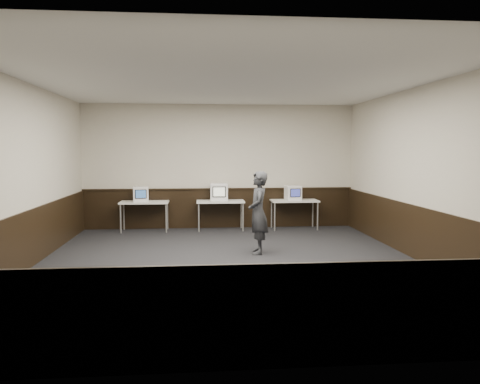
% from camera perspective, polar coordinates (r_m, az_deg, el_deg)
% --- Properties ---
extents(floor, '(8.00, 8.00, 0.00)m').
position_cam_1_polar(floor, '(8.42, -1.16, -8.83)').
color(floor, black).
rests_on(floor, ground).
extents(ceiling, '(8.00, 8.00, 0.00)m').
position_cam_1_polar(ceiling, '(8.25, -1.21, 13.28)').
color(ceiling, white).
rests_on(ceiling, back_wall).
extents(back_wall, '(7.00, 0.00, 7.00)m').
position_cam_1_polar(back_wall, '(12.17, -2.51, 3.12)').
color(back_wall, beige).
rests_on(back_wall, ground).
extents(front_wall, '(7.00, 0.00, 7.00)m').
position_cam_1_polar(front_wall, '(4.21, 2.64, -0.83)').
color(front_wall, beige).
rests_on(front_wall, ground).
extents(left_wall, '(0.00, 8.00, 8.00)m').
position_cam_1_polar(left_wall, '(8.67, -24.95, 1.80)').
color(left_wall, beige).
rests_on(left_wall, ground).
extents(right_wall, '(0.00, 8.00, 8.00)m').
position_cam_1_polar(right_wall, '(9.12, 21.35, 2.07)').
color(right_wall, beige).
rests_on(right_wall, ground).
extents(wainscot_back, '(6.98, 0.04, 1.00)m').
position_cam_1_polar(wainscot_back, '(12.24, -2.48, -2.04)').
color(wainscot_back, black).
rests_on(wainscot_back, back_wall).
extents(wainscot_front, '(6.98, 0.04, 1.00)m').
position_cam_1_polar(wainscot_front, '(4.48, 2.54, -14.94)').
color(wainscot_front, black).
rests_on(wainscot_front, front_wall).
extents(wainscot_left, '(0.04, 7.98, 1.00)m').
position_cam_1_polar(wainscot_left, '(8.79, -24.55, -5.38)').
color(wainscot_left, black).
rests_on(wainscot_left, left_wall).
extents(wainscot_right, '(0.04, 7.98, 1.00)m').
position_cam_1_polar(wainscot_right, '(9.23, 21.01, -4.76)').
color(wainscot_right, black).
rests_on(wainscot_right, right_wall).
extents(wainscot_rail, '(6.98, 0.06, 0.04)m').
position_cam_1_polar(wainscot_rail, '(12.16, -2.49, 0.38)').
color(wainscot_rail, black).
rests_on(wainscot_rail, wainscot_back).
extents(desk_left, '(1.20, 0.60, 0.75)m').
position_cam_1_polar(desk_left, '(11.90, -11.58, -1.48)').
color(desk_left, silver).
rests_on(desk_left, ground).
extents(desk_center, '(1.20, 0.60, 0.75)m').
position_cam_1_polar(desk_center, '(11.84, -2.40, -1.41)').
color(desk_center, silver).
rests_on(desk_center, ground).
extents(desk_right, '(1.20, 0.60, 0.75)m').
position_cam_1_polar(desk_right, '(12.08, 6.64, -1.31)').
color(desk_right, silver).
rests_on(desk_right, ground).
extents(emac_left, '(0.42, 0.44, 0.37)m').
position_cam_1_polar(emac_left, '(11.87, -12.01, -0.25)').
color(emac_left, white).
rests_on(emac_left, desk_left).
extents(emac_center, '(0.45, 0.49, 0.44)m').
position_cam_1_polar(emac_center, '(11.84, -2.59, 0.01)').
color(emac_center, white).
rests_on(emac_center, desk_center).
extents(emac_right, '(0.41, 0.43, 0.37)m').
position_cam_1_polar(emac_right, '(12.05, 6.48, -0.10)').
color(emac_right, white).
rests_on(emac_right, desk_right).
extents(person, '(0.43, 0.62, 1.62)m').
position_cam_1_polar(person, '(9.17, 2.23, -2.52)').
color(person, '#27282D').
rests_on(person, ground).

